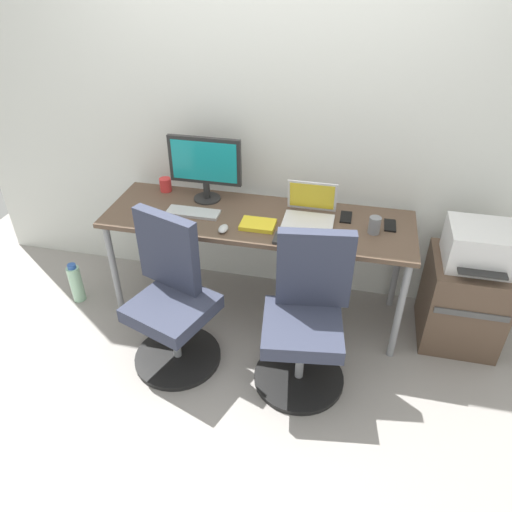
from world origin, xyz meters
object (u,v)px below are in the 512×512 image
(office_chair_left, at_px, (172,300))
(desktop_monitor, at_px, (205,165))
(office_chair_right, at_px, (305,320))
(side_cabinet, at_px, (462,300))
(open_laptop, at_px, (310,211))
(printer, at_px, (480,246))
(water_bottle_on_floor, at_px, (76,283))
(coffee_mug, at_px, (166,185))

(office_chair_left, distance_m, desktop_monitor, 0.90)
(office_chair_right, relative_size, side_cabinet, 1.59)
(open_laptop, bearing_deg, printer, -1.70)
(side_cabinet, xyz_separation_m, water_bottle_on_floor, (-2.64, -0.21, -0.15))
(side_cabinet, height_order, water_bottle_on_floor, side_cabinet)
(office_chair_right, relative_size, coffee_mug, 10.22)
(office_chair_right, height_order, open_laptop, open_laptop)
(office_chair_right, bearing_deg, printer, 30.20)
(office_chair_left, distance_m, water_bottle_on_floor, 0.99)
(office_chair_left, xyz_separation_m, coffee_mug, (-0.30, 0.75, 0.37))
(office_chair_right, relative_size, water_bottle_on_floor, 3.03)
(side_cabinet, xyz_separation_m, coffee_mug, (-2.04, 0.20, 0.50))
(water_bottle_on_floor, height_order, open_laptop, open_laptop)
(side_cabinet, height_order, open_laptop, open_laptop)
(coffee_mug, bearing_deg, water_bottle_on_floor, -145.44)
(office_chair_left, relative_size, side_cabinet, 1.59)
(office_chair_left, relative_size, coffee_mug, 10.22)
(office_chair_right, height_order, printer, office_chair_right)
(office_chair_right, xyz_separation_m, desktop_monitor, (-0.78, 0.69, 0.58))
(water_bottle_on_floor, distance_m, open_laptop, 1.76)
(water_bottle_on_floor, height_order, coffee_mug, coffee_mug)
(water_bottle_on_floor, bearing_deg, side_cabinet, 4.61)
(desktop_monitor, bearing_deg, office_chair_right, -41.39)
(printer, relative_size, open_laptop, 1.29)
(office_chair_left, relative_size, open_laptop, 3.03)
(desktop_monitor, distance_m, open_laptop, 0.74)
(printer, bearing_deg, office_chair_right, -149.80)
(coffee_mug, bearing_deg, office_chair_left, -68.48)
(office_chair_left, height_order, water_bottle_on_floor, office_chair_left)
(side_cabinet, xyz_separation_m, desktop_monitor, (-1.72, 0.14, 0.70))
(office_chair_right, xyz_separation_m, open_laptop, (-0.07, 0.58, 0.38))
(office_chair_right, xyz_separation_m, printer, (0.94, 0.55, 0.29))
(water_bottle_on_floor, distance_m, desktop_monitor, 1.30)
(water_bottle_on_floor, bearing_deg, office_chair_left, -20.82)
(water_bottle_on_floor, bearing_deg, open_laptop, 8.48)
(printer, height_order, water_bottle_on_floor, printer)
(office_chair_left, bearing_deg, coffee_mug, 111.52)
(office_chair_left, distance_m, coffee_mug, 0.89)
(printer, bearing_deg, side_cabinet, 90.00)
(office_chair_left, xyz_separation_m, water_bottle_on_floor, (-0.89, 0.34, -0.28))
(printer, xyz_separation_m, coffee_mug, (-2.04, 0.20, 0.09))
(printer, xyz_separation_m, open_laptop, (-1.02, 0.03, 0.09))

